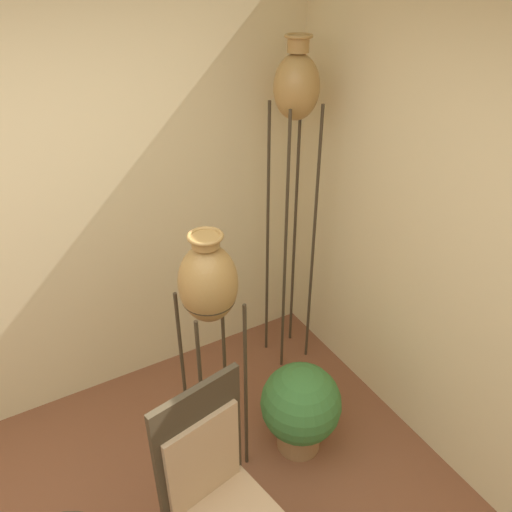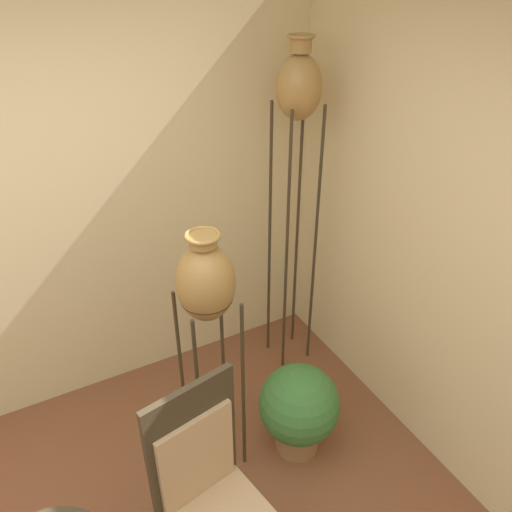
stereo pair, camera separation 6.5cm
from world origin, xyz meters
name	(u,v)px [view 1 (the left image)]	position (x,y,z in m)	size (l,w,h in m)	color
wall_back	(11,222)	(0.00, 1.93, 1.35)	(7.80, 0.06, 2.70)	beige
vase_stand_tall	(296,103)	(1.60, 1.53, 1.88)	(0.27, 0.27, 2.25)	#382D1E
vase_stand_medium	(208,288)	(0.73, 0.95, 1.24)	(0.29, 0.29, 1.54)	#382D1E
chair	(219,495)	(0.45, 0.32, 0.65)	(0.52, 0.54, 1.19)	#382D1E
potted_plant	(301,407)	(1.20, 0.78, 0.33)	(0.48, 0.48, 0.60)	olive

